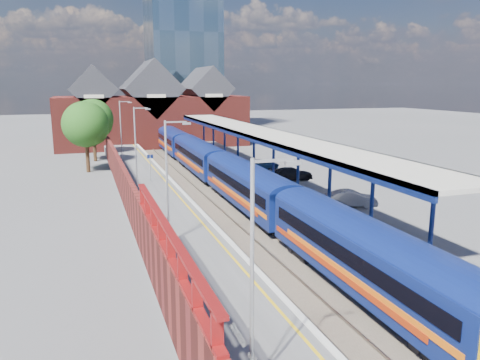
{
  "coord_description": "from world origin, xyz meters",
  "views": [
    {
      "loc": [
        -10.79,
        -19.71,
        9.96
      ],
      "look_at": [
        0.59,
        14.19,
        2.6
      ],
      "focal_mm": 35.0,
      "sensor_mm": 36.0,
      "label": 1
    }
  ],
  "objects_px": {
    "lamp_post_c": "(137,142)",
    "lamp_post_d": "(122,126)",
    "lamp_post_a": "(257,263)",
    "parked_car_dark": "(291,174)",
    "lamp_post_b": "(169,174)",
    "parked_car_blue": "(261,164)",
    "platform_sign": "(150,163)",
    "parked_car_silver": "(351,198)",
    "train": "(220,167)"
  },
  "relations": [
    {
      "from": "lamp_post_c",
      "to": "lamp_post_d",
      "type": "bearing_deg",
      "value": 90.0
    },
    {
      "from": "lamp_post_b",
      "to": "lamp_post_d",
      "type": "distance_m",
      "value": 32.0
    },
    {
      "from": "lamp_post_d",
      "to": "parked_car_silver",
      "type": "bearing_deg",
      "value": -63.52
    },
    {
      "from": "platform_sign",
      "to": "parked_car_blue",
      "type": "distance_m",
      "value": 12.23
    },
    {
      "from": "lamp_post_d",
      "to": "platform_sign",
      "type": "xyz_separation_m",
      "value": [
        1.36,
        -14.0,
        -2.3
      ]
    },
    {
      "from": "lamp_post_a",
      "to": "parked_car_blue",
      "type": "height_order",
      "value": "lamp_post_a"
    },
    {
      "from": "platform_sign",
      "to": "parked_car_silver",
      "type": "relative_size",
      "value": 0.67
    },
    {
      "from": "lamp_post_a",
      "to": "lamp_post_b",
      "type": "relative_size",
      "value": 1.0
    },
    {
      "from": "parked_car_silver",
      "to": "parked_car_dark",
      "type": "distance_m",
      "value": 10.31
    },
    {
      "from": "parked_car_silver",
      "to": "parked_car_blue",
      "type": "height_order",
      "value": "parked_car_silver"
    },
    {
      "from": "parked_car_silver",
      "to": "platform_sign",
      "type": "bearing_deg",
      "value": 62.73
    },
    {
      "from": "lamp_post_b",
      "to": "lamp_post_c",
      "type": "distance_m",
      "value": 16.0
    },
    {
      "from": "lamp_post_c",
      "to": "parked_car_silver",
      "type": "bearing_deg",
      "value": -41.21
    },
    {
      "from": "parked_car_blue",
      "to": "parked_car_silver",
      "type": "bearing_deg",
      "value": 173.02
    },
    {
      "from": "parked_car_dark",
      "to": "parked_car_silver",
      "type": "bearing_deg",
      "value": 176.07
    },
    {
      "from": "lamp_post_c",
      "to": "parked_car_dark",
      "type": "height_order",
      "value": "lamp_post_c"
    },
    {
      "from": "train",
      "to": "parked_car_silver",
      "type": "xyz_separation_m",
      "value": [
        6.28,
        -13.25,
        -0.5
      ]
    },
    {
      "from": "lamp_post_d",
      "to": "parked_car_blue",
      "type": "xyz_separation_m",
      "value": [
        13.36,
        -11.9,
        -3.44
      ]
    },
    {
      "from": "train",
      "to": "platform_sign",
      "type": "xyz_separation_m",
      "value": [
        -6.49,
        1.13,
        0.57
      ]
    },
    {
      "from": "train",
      "to": "parked_car_blue",
      "type": "bearing_deg",
      "value": 30.43
    },
    {
      "from": "lamp_post_a",
      "to": "lamp_post_c",
      "type": "relative_size",
      "value": 1.0
    },
    {
      "from": "lamp_post_d",
      "to": "parked_car_silver",
      "type": "distance_m",
      "value": 31.88
    },
    {
      "from": "lamp_post_b",
      "to": "parked_car_silver",
      "type": "relative_size",
      "value": 1.86
    },
    {
      "from": "lamp_post_b",
      "to": "lamp_post_c",
      "type": "relative_size",
      "value": 1.0
    },
    {
      "from": "lamp_post_c",
      "to": "lamp_post_d",
      "type": "xyz_separation_m",
      "value": [
        0.0,
        16.0,
        0.0
      ]
    },
    {
      "from": "parked_car_dark",
      "to": "lamp_post_d",
      "type": "bearing_deg",
      "value": 33.23
    },
    {
      "from": "lamp_post_b",
      "to": "parked_car_blue",
      "type": "height_order",
      "value": "lamp_post_b"
    },
    {
      "from": "lamp_post_b",
      "to": "lamp_post_c",
      "type": "bearing_deg",
      "value": 90.0
    },
    {
      "from": "lamp_post_b",
      "to": "lamp_post_d",
      "type": "relative_size",
      "value": 1.0
    },
    {
      "from": "train",
      "to": "lamp_post_b",
      "type": "distance_m",
      "value": 18.83
    },
    {
      "from": "lamp_post_a",
      "to": "parked_car_dark",
      "type": "height_order",
      "value": "lamp_post_a"
    },
    {
      "from": "train",
      "to": "lamp_post_d",
      "type": "bearing_deg",
      "value": 117.43
    },
    {
      "from": "lamp_post_a",
      "to": "lamp_post_b",
      "type": "xyz_separation_m",
      "value": [
        0.0,
        14.0,
        0.0
      ]
    },
    {
      "from": "lamp_post_c",
      "to": "parked_car_blue",
      "type": "height_order",
      "value": "lamp_post_c"
    },
    {
      "from": "platform_sign",
      "to": "parked_car_blue",
      "type": "relative_size",
      "value": 0.63
    },
    {
      "from": "lamp_post_a",
      "to": "lamp_post_d",
      "type": "height_order",
      "value": "same"
    },
    {
      "from": "train",
      "to": "lamp_post_a",
      "type": "distance_m",
      "value": 31.98
    },
    {
      "from": "parked_car_silver",
      "to": "lamp_post_a",
      "type": "bearing_deg",
      "value": 162.37
    },
    {
      "from": "parked_car_silver",
      "to": "parked_car_blue",
      "type": "distance_m",
      "value": 16.49
    },
    {
      "from": "lamp_post_b",
      "to": "lamp_post_d",
      "type": "height_order",
      "value": "same"
    },
    {
      "from": "lamp_post_d",
      "to": "parked_car_dark",
      "type": "distance_m",
      "value": 23.12
    },
    {
      "from": "lamp_post_c",
      "to": "parked_car_dark",
      "type": "distance_m",
      "value": 14.57
    },
    {
      "from": "lamp_post_a",
      "to": "parked_car_dark",
      "type": "distance_m",
      "value": 31.43
    },
    {
      "from": "lamp_post_b",
      "to": "parked_car_dark",
      "type": "bearing_deg",
      "value": 44.82
    },
    {
      "from": "parked_car_dark",
      "to": "lamp_post_b",
      "type": "bearing_deg",
      "value": 130.24
    },
    {
      "from": "lamp_post_b",
      "to": "parked_car_blue",
      "type": "distance_m",
      "value": 24.37
    },
    {
      "from": "lamp_post_a",
      "to": "platform_sign",
      "type": "bearing_deg",
      "value": 87.56
    },
    {
      "from": "lamp_post_c",
      "to": "parked_car_silver",
      "type": "xyz_separation_m",
      "value": [
        14.14,
        -12.38,
        -3.37
      ]
    },
    {
      "from": "platform_sign",
      "to": "parked_car_dark",
      "type": "bearing_deg",
      "value": -17.81
    },
    {
      "from": "lamp_post_c",
      "to": "lamp_post_d",
      "type": "height_order",
      "value": "same"
    }
  ]
}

